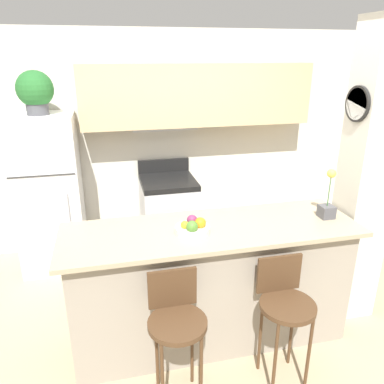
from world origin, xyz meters
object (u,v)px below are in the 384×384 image
trash_bin (107,251)px  bar_stool_left (176,321)px  refrigerator (50,194)px  fruit_bowl (193,227)px  potted_plant_on_fridge (35,91)px  stove_range (169,215)px  bar_stool_right (285,304)px  orchid_vase (327,204)px

trash_bin → bar_stool_left: bearing=-76.7°
bar_stool_left → trash_bin: 1.96m
refrigerator → bar_stool_left: (0.99, -2.08, -0.22)m
fruit_bowl → trash_bin: 1.77m
refrigerator → potted_plant_on_fridge: potted_plant_on_fridge is taller
stove_range → fruit_bowl: fruit_bowl is taller
trash_bin → refrigerator: bearing=157.9°
refrigerator → bar_stool_left: refrigerator is taller
bar_stool_right → fruit_bowl: bearing=139.7°
trash_bin → orchid_vase: bearing=-37.5°
bar_stool_left → refrigerator: bearing=115.4°
stove_range → fruit_bowl: 1.74m
potted_plant_on_fridge → refrigerator: bearing=-62.8°
potted_plant_on_fridge → fruit_bowl: (1.21, -1.62, -0.86)m
refrigerator → stove_range: 1.36m
stove_range → trash_bin: bearing=-162.7°
refrigerator → potted_plant_on_fridge: 1.08m
potted_plant_on_fridge → trash_bin: bearing=-22.1°
stove_range → orchid_vase: 2.02m
bar_stool_right → orchid_vase: size_ratio=2.30×
bar_stool_left → trash_bin: bar_stool_left is taller
potted_plant_on_fridge → orchid_vase: 2.93m
potted_plant_on_fridge → fruit_bowl: size_ratio=1.67×
refrigerator → potted_plant_on_fridge: size_ratio=3.93×
potted_plant_on_fridge → orchid_vase: potted_plant_on_fridge is taller
refrigerator → orchid_vase: bearing=-34.3°
stove_range → bar_stool_left: 2.12m
potted_plant_on_fridge → fruit_bowl: 2.20m
bar_stool_left → potted_plant_on_fridge: size_ratio=2.18×
fruit_bowl → orchid_vase: bearing=1.3°
bar_stool_right → potted_plant_on_fridge: 3.02m
bar_stool_left → fruit_bowl: (0.22, 0.47, 0.44)m
refrigerator → bar_stool_right: 2.74m
refrigerator → bar_stool_right: refrigerator is taller
refrigerator → bar_stool_right: bearing=-49.7°
stove_range → potted_plant_on_fridge: (-1.30, -0.01, 1.47)m
bar_stool_left → orchid_vase: bearing=20.1°
fruit_bowl → trash_bin: bearing=115.4°
bar_stool_left → orchid_vase: size_ratio=2.30×
bar_stool_right → potted_plant_on_fridge: (-1.76, 2.08, 1.30)m
fruit_bowl → bar_stool_left: bearing=-115.5°
stove_range → fruit_bowl: bearing=-93.2°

